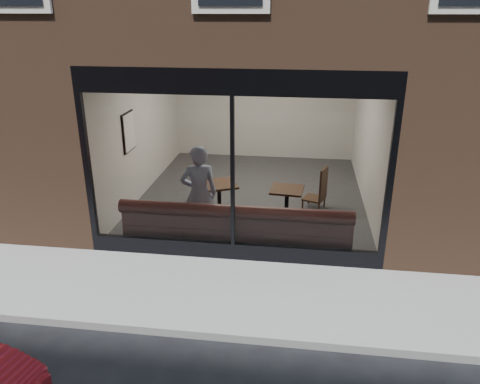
# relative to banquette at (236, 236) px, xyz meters

# --- Properties ---
(ground) EXTENTS (120.00, 120.00, 0.00)m
(ground) POSITION_rel_banquette_xyz_m (0.00, -2.45, -0.23)
(ground) COLOR black
(ground) RESTS_ON ground
(sidewalk_near) EXTENTS (40.00, 2.00, 0.01)m
(sidewalk_near) POSITION_rel_banquette_xyz_m (0.00, -1.45, -0.22)
(sidewalk_near) COLOR gray
(sidewalk_near) RESTS_ON ground
(kerb_near) EXTENTS (40.00, 0.10, 0.12)m
(kerb_near) POSITION_rel_banquette_xyz_m (0.00, -2.50, -0.17)
(kerb_near) COLOR gray
(kerb_near) RESTS_ON ground
(host_building_pier_left) EXTENTS (2.50, 12.00, 3.20)m
(host_building_pier_left) POSITION_rel_banquette_xyz_m (-3.75, 5.55, 1.38)
(host_building_pier_left) COLOR brown
(host_building_pier_left) RESTS_ON ground
(host_building_pier_right) EXTENTS (2.50, 12.00, 3.20)m
(host_building_pier_right) POSITION_rel_banquette_xyz_m (3.75, 5.55, 1.38)
(host_building_pier_right) COLOR brown
(host_building_pier_right) RESTS_ON ground
(host_building_backfill) EXTENTS (5.00, 6.00, 3.20)m
(host_building_backfill) POSITION_rel_banquette_xyz_m (0.00, 8.55, 1.38)
(host_building_backfill) COLOR brown
(host_building_backfill) RESTS_ON ground
(cafe_floor) EXTENTS (6.00, 6.00, 0.00)m
(cafe_floor) POSITION_rel_banquette_xyz_m (0.00, 2.55, -0.21)
(cafe_floor) COLOR #2D2D30
(cafe_floor) RESTS_ON ground
(cafe_ceiling) EXTENTS (6.00, 6.00, 0.00)m
(cafe_ceiling) POSITION_rel_banquette_xyz_m (0.00, 2.55, 2.97)
(cafe_ceiling) COLOR white
(cafe_ceiling) RESTS_ON host_building_upper
(cafe_wall_back) EXTENTS (5.00, 0.00, 5.00)m
(cafe_wall_back) POSITION_rel_banquette_xyz_m (0.00, 5.54, 1.37)
(cafe_wall_back) COLOR silver
(cafe_wall_back) RESTS_ON ground
(cafe_wall_left) EXTENTS (0.00, 6.00, 6.00)m
(cafe_wall_left) POSITION_rel_banquette_xyz_m (-2.49, 2.55, 1.37)
(cafe_wall_left) COLOR silver
(cafe_wall_left) RESTS_ON ground
(cafe_wall_right) EXTENTS (0.00, 6.00, 6.00)m
(cafe_wall_right) POSITION_rel_banquette_xyz_m (2.49, 2.55, 1.37)
(cafe_wall_right) COLOR silver
(cafe_wall_right) RESTS_ON ground
(storefront_kick) EXTENTS (5.00, 0.10, 0.30)m
(storefront_kick) POSITION_rel_banquette_xyz_m (0.00, -0.40, -0.08)
(storefront_kick) COLOR black
(storefront_kick) RESTS_ON ground
(storefront_header) EXTENTS (5.00, 0.10, 0.40)m
(storefront_header) POSITION_rel_banquette_xyz_m (0.00, -0.40, 2.77)
(storefront_header) COLOR black
(storefront_header) RESTS_ON host_building_upper
(storefront_mullion) EXTENTS (0.06, 0.10, 2.50)m
(storefront_mullion) POSITION_rel_banquette_xyz_m (0.00, -0.40, 1.32)
(storefront_mullion) COLOR black
(storefront_mullion) RESTS_ON storefront_kick
(storefront_glass) EXTENTS (4.80, 0.00, 4.80)m
(storefront_glass) POSITION_rel_banquette_xyz_m (0.00, -0.43, 1.33)
(storefront_glass) COLOR white
(storefront_glass) RESTS_ON storefront_kick
(banquette) EXTENTS (4.00, 0.55, 0.45)m
(banquette) POSITION_rel_banquette_xyz_m (0.00, 0.00, 0.00)
(banquette) COLOR #3E1C16
(banquette) RESTS_ON cafe_floor
(person) EXTENTS (0.76, 0.61, 1.81)m
(person) POSITION_rel_banquette_xyz_m (-0.71, 0.24, 0.68)
(person) COLOR #8F9FBF
(person) RESTS_ON cafe_floor
(cafe_table_left) EXTENTS (0.86, 0.86, 0.04)m
(cafe_table_left) POSITION_rel_banquette_xyz_m (-0.52, 1.21, 0.52)
(cafe_table_left) COLOR #322113
(cafe_table_left) RESTS_ON cafe_floor
(cafe_table_right) EXTENTS (0.67, 0.67, 0.04)m
(cafe_table_right) POSITION_rel_banquette_xyz_m (0.84, 1.11, 0.52)
(cafe_table_right) COLOR #322113
(cafe_table_right) RESTS_ON cafe_floor
(cafe_chair_right) EXTENTS (0.53, 0.53, 0.04)m
(cafe_chair_right) POSITION_rel_banquette_xyz_m (1.39, 1.95, 0.01)
(cafe_chair_right) COLOR #322113
(cafe_chair_right) RESTS_ON cafe_floor
(wall_poster) EXTENTS (0.02, 0.56, 0.75)m
(wall_poster) POSITION_rel_banquette_xyz_m (-2.45, 1.61, 1.43)
(wall_poster) COLOR white
(wall_poster) RESTS_ON cafe_wall_left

